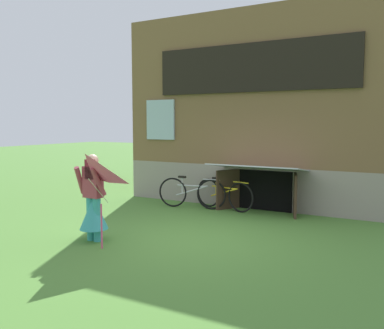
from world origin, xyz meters
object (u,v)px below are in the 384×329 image
kite (86,176)px  bicycle_silver (192,193)px  bicycle_yellow (224,194)px  person (93,205)px

kite → bicycle_silver: kite is taller
kite → bicycle_yellow: size_ratio=0.92×
person → bicycle_silver: person is taller
kite → bicycle_yellow: kite is taller
bicycle_yellow → kite: bearing=-86.2°
person → kite: 0.83m
person → bicycle_yellow: (0.93, 3.68, -0.29)m
person → bicycle_yellow: 3.81m
kite → bicycle_silver: size_ratio=0.88×
person → bicycle_silver: (0.14, 3.45, -0.28)m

